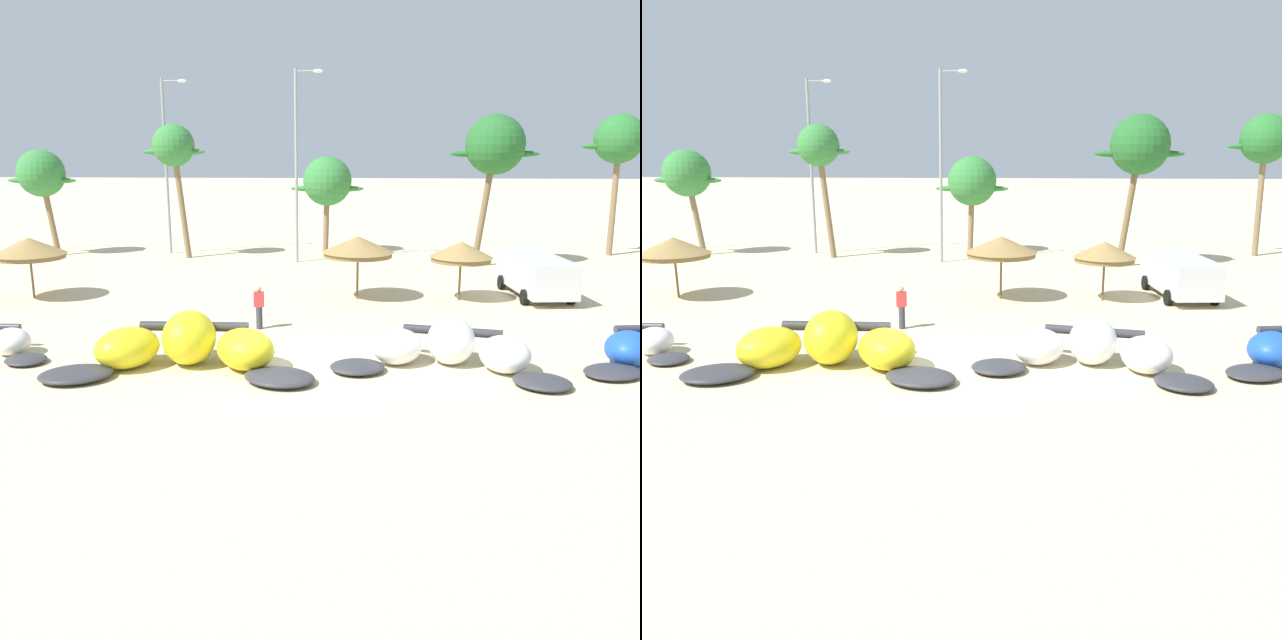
# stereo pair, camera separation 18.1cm
# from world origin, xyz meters

# --- Properties ---
(ground_plane) EXTENTS (260.00, 260.00, 0.00)m
(ground_plane) POSITION_xyz_m (0.00, 0.00, 0.00)
(ground_plane) COLOR beige
(kite_left) EXTENTS (8.54, 3.95, 1.68)m
(kite_left) POSITION_xyz_m (-3.02, -0.24, 0.64)
(kite_left) COLOR #333338
(kite_left) RESTS_ON ground
(kite_left_of_center) EXTENTS (7.28, 4.08, 1.50)m
(kite_left_of_center) POSITION_xyz_m (5.06, 0.26, 0.57)
(kite_left_of_center) COLOR #333338
(kite_left_of_center) RESTS_ON ground
(beach_umbrella_near_van) EXTENTS (3.18, 3.18, 2.75)m
(beach_umbrella_near_van) POSITION_xyz_m (-12.34, 8.99, 2.28)
(beach_umbrella_near_van) COLOR brown
(beach_umbrella_near_van) RESTS_ON ground
(beach_umbrella_middle) EXTENTS (3.19, 3.19, 2.82)m
(beach_umbrella_middle) POSITION_xyz_m (2.18, 9.78, 2.36)
(beach_umbrella_middle) COLOR brown
(beach_umbrella_middle) RESTS_ON ground
(beach_umbrella_near_palms) EXTENTS (2.74, 2.74, 2.63)m
(beach_umbrella_near_palms) POSITION_xyz_m (6.70, 9.74, 2.19)
(beach_umbrella_near_palms) COLOR brown
(beach_umbrella_near_palms) RESTS_ON ground
(parked_van) EXTENTS (2.64, 5.46, 1.84)m
(parked_van) POSITION_xyz_m (10.22, 10.82, 1.09)
(parked_van) COLOR silver
(parked_van) RESTS_ON ground
(person_near_kites) EXTENTS (0.36, 0.24, 1.62)m
(person_near_kites) POSITION_xyz_m (-1.46, 4.43, 0.82)
(person_near_kites) COLOR #383842
(person_near_kites) RESTS_ON ground
(palm_leftmost) EXTENTS (4.31, 2.87, 6.49)m
(palm_leftmost) POSITION_xyz_m (-17.27, 21.18, 4.97)
(palm_leftmost) COLOR #7F6647
(palm_leftmost) RESTS_ON ground
(palm_left) EXTENTS (3.73, 2.49, 7.95)m
(palm_left) POSITION_xyz_m (-8.83, 20.75, 6.52)
(palm_left) COLOR #7F6647
(palm_left) RESTS_ON ground
(palm_left_of_gap) EXTENTS (4.59, 3.06, 6.07)m
(palm_left_of_gap) POSITION_xyz_m (0.19, 22.97, 4.48)
(palm_left_of_gap) COLOR #7F6647
(palm_left_of_gap) RESTS_ON ground
(palm_center_left) EXTENTS (4.87, 3.25, 8.36)m
(palm_center_left) POSITION_xyz_m (9.58, 18.62, 6.64)
(palm_center_left) COLOR brown
(palm_center_left) RESTS_ON ground
(palm_center_right) EXTENTS (4.42, 2.95, 8.56)m
(palm_center_right) POSITION_xyz_m (17.84, 23.16, 6.96)
(palm_center_right) COLOR #7F6647
(palm_center_right) RESTS_ON ground
(lamppost_west_center) EXTENTS (1.62, 0.24, 10.61)m
(lamppost_west_center) POSITION_xyz_m (-9.71, 22.40, 5.84)
(lamppost_west_center) COLOR gray
(lamppost_west_center) RESTS_ON ground
(lamppost_east_center) EXTENTS (1.62, 0.24, 10.83)m
(lamppost_east_center) POSITION_xyz_m (-1.32, 19.51, 5.95)
(lamppost_east_center) COLOR gray
(lamppost_east_center) RESTS_ON ground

